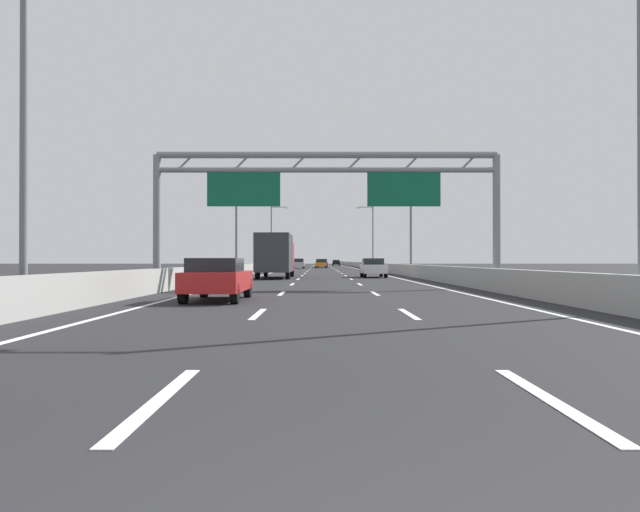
# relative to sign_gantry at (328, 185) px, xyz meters

# --- Properties ---
(ground_plane) EXTENTS (260.00, 260.00, 0.00)m
(ground_plane) POSITION_rel_sign_gantry_xyz_m (0.03, 73.62, -4.81)
(ground_plane) COLOR #262628
(lane_dash_left_0) EXTENTS (0.16, 3.00, 0.01)m
(lane_dash_left_0) POSITION_rel_sign_gantry_xyz_m (-1.77, -22.88, -4.80)
(lane_dash_left_0) COLOR white
(lane_dash_left_0) RESTS_ON ground_plane
(lane_dash_left_1) EXTENTS (0.16, 3.00, 0.01)m
(lane_dash_left_1) POSITION_rel_sign_gantry_xyz_m (-1.77, -13.88, -4.80)
(lane_dash_left_1) COLOR white
(lane_dash_left_1) RESTS_ON ground_plane
(lane_dash_left_2) EXTENTS (0.16, 3.00, 0.01)m
(lane_dash_left_2) POSITION_rel_sign_gantry_xyz_m (-1.77, -4.88, -4.80)
(lane_dash_left_2) COLOR white
(lane_dash_left_2) RESTS_ON ground_plane
(lane_dash_left_3) EXTENTS (0.16, 3.00, 0.01)m
(lane_dash_left_3) POSITION_rel_sign_gantry_xyz_m (-1.77, 4.12, -4.80)
(lane_dash_left_3) COLOR white
(lane_dash_left_3) RESTS_ON ground_plane
(lane_dash_left_4) EXTENTS (0.16, 3.00, 0.01)m
(lane_dash_left_4) POSITION_rel_sign_gantry_xyz_m (-1.77, 13.12, -4.80)
(lane_dash_left_4) COLOR white
(lane_dash_left_4) RESTS_ON ground_plane
(lane_dash_left_5) EXTENTS (0.16, 3.00, 0.01)m
(lane_dash_left_5) POSITION_rel_sign_gantry_xyz_m (-1.77, 22.12, -4.80)
(lane_dash_left_5) COLOR white
(lane_dash_left_5) RESTS_ON ground_plane
(lane_dash_left_6) EXTENTS (0.16, 3.00, 0.01)m
(lane_dash_left_6) POSITION_rel_sign_gantry_xyz_m (-1.77, 31.12, -4.80)
(lane_dash_left_6) COLOR white
(lane_dash_left_6) RESTS_ON ground_plane
(lane_dash_left_7) EXTENTS (0.16, 3.00, 0.01)m
(lane_dash_left_7) POSITION_rel_sign_gantry_xyz_m (-1.77, 40.12, -4.80)
(lane_dash_left_7) COLOR white
(lane_dash_left_7) RESTS_ON ground_plane
(lane_dash_left_8) EXTENTS (0.16, 3.00, 0.01)m
(lane_dash_left_8) POSITION_rel_sign_gantry_xyz_m (-1.77, 49.12, -4.80)
(lane_dash_left_8) COLOR white
(lane_dash_left_8) RESTS_ON ground_plane
(lane_dash_left_9) EXTENTS (0.16, 3.00, 0.01)m
(lane_dash_left_9) POSITION_rel_sign_gantry_xyz_m (-1.77, 58.12, -4.80)
(lane_dash_left_9) COLOR white
(lane_dash_left_9) RESTS_ON ground_plane
(lane_dash_left_10) EXTENTS (0.16, 3.00, 0.01)m
(lane_dash_left_10) POSITION_rel_sign_gantry_xyz_m (-1.77, 67.12, -4.80)
(lane_dash_left_10) COLOR white
(lane_dash_left_10) RESTS_ON ground_plane
(lane_dash_left_11) EXTENTS (0.16, 3.00, 0.01)m
(lane_dash_left_11) POSITION_rel_sign_gantry_xyz_m (-1.77, 76.12, -4.80)
(lane_dash_left_11) COLOR white
(lane_dash_left_11) RESTS_ON ground_plane
(lane_dash_left_12) EXTENTS (0.16, 3.00, 0.01)m
(lane_dash_left_12) POSITION_rel_sign_gantry_xyz_m (-1.77, 85.12, -4.80)
(lane_dash_left_12) COLOR white
(lane_dash_left_12) RESTS_ON ground_plane
(lane_dash_left_13) EXTENTS (0.16, 3.00, 0.01)m
(lane_dash_left_13) POSITION_rel_sign_gantry_xyz_m (-1.77, 94.12, -4.80)
(lane_dash_left_13) COLOR white
(lane_dash_left_13) RESTS_ON ground_plane
(lane_dash_left_14) EXTENTS (0.16, 3.00, 0.01)m
(lane_dash_left_14) POSITION_rel_sign_gantry_xyz_m (-1.77, 103.12, -4.80)
(lane_dash_left_14) COLOR white
(lane_dash_left_14) RESTS_ON ground_plane
(lane_dash_left_15) EXTENTS (0.16, 3.00, 0.01)m
(lane_dash_left_15) POSITION_rel_sign_gantry_xyz_m (-1.77, 112.12, -4.80)
(lane_dash_left_15) COLOR white
(lane_dash_left_15) RESTS_ON ground_plane
(lane_dash_left_16) EXTENTS (0.16, 3.00, 0.01)m
(lane_dash_left_16) POSITION_rel_sign_gantry_xyz_m (-1.77, 121.12, -4.80)
(lane_dash_left_16) COLOR white
(lane_dash_left_16) RESTS_ON ground_plane
(lane_dash_left_17) EXTENTS (0.16, 3.00, 0.01)m
(lane_dash_left_17) POSITION_rel_sign_gantry_xyz_m (-1.77, 130.12, -4.80)
(lane_dash_left_17) COLOR white
(lane_dash_left_17) RESTS_ON ground_plane
(lane_dash_right_0) EXTENTS (0.16, 3.00, 0.01)m
(lane_dash_right_0) POSITION_rel_sign_gantry_xyz_m (1.83, -22.88, -4.80)
(lane_dash_right_0) COLOR white
(lane_dash_right_0) RESTS_ON ground_plane
(lane_dash_right_1) EXTENTS (0.16, 3.00, 0.01)m
(lane_dash_right_1) POSITION_rel_sign_gantry_xyz_m (1.83, -13.88, -4.80)
(lane_dash_right_1) COLOR white
(lane_dash_right_1) RESTS_ON ground_plane
(lane_dash_right_2) EXTENTS (0.16, 3.00, 0.01)m
(lane_dash_right_2) POSITION_rel_sign_gantry_xyz_m (1.83, -4.88, -4.80)
(lane_dash_right_2) COLOR white
(lane_dash_right_2) RESTS_ON ground_plane
(lane_dash_right_3) EXTENTS (0.16, 3.00, 0.01)m
(lane_dash_right_3) POSITION_rel_sign_gantry_xyz_m (1.83, 4.12, -4.80)
(lane_dash_right_3) COLOR white
(lane_dash_right_3) RESTS_ON ground_plane
(lane_dash_right_4) EXTENTS (0.16, 3.00, 0.01)m
(lane_dash_right_4) POSITION_rel_sign_gantry_xyz_m (1.83, 13.12, -4.80)
(lane_dash_right_4) COLOR white
(lane_dash_right_4) RESTS_ON ground_plane
(lane_dash_right_5) EXTENTS (0.16, 3.00, 0.01)m
(lane_dash_right_5) POSITION_rel_sign_gantry_xyz_m (1.83, 22.12, -4.80)
(lane_dash_right_5) COLOR white
(lane_dash_right_5) RESTS_ON ground_plane
(lane_dash_right_6) EXTENTS (0.16, 3.00, 0.01)m
(lane_dash_right_6) POSITION_rel_sign_gantry_xyz_m (1.83, 31.12, -4.80)
(lane_dash_right_6) COLOR white
(lane_dash_right_6) RESTS_ON ground_plane
(lane_dash_right_7) EXTENTS (0.16, 3.00, 0.01)m
(lane_dash_right_7) POSITION_rel_sign_gantry_xyz_m (1.83, 40.12, -4.80)
(lane_dash_right_7) COLOR white
(lane_dash_right_7) RESTS_ON ground_plane
(lane_dash_right_8) EXTENTS (0.16, 3.00, 0.01)m
(lane_dash_right_8) POSITION_rel_sign_gantry_xyz_m (1.83, 49.12, -4.80)
(lane_dash_right_8) COLOR white
(lane_dash_right_8) RESTS_ON ground_plane
(lane_dash_right_9) EXTENTS (0.16, 3.00, 0.01)m
(lane_dash_right_9) POSITION_rel_sign_gantry_xyz_m (1.83, 58.12, -4.80)
(lane_dash_right_9) COLOR white
(lane_dash_right_9) RESTS_ON ground_plane
(lane_dash_right_10) EXTENTS (0.16, 3.00, 0.01)m
(lane_dash_right_10) POSITION_rel_sign_gantry_xyz_m (1.83, 67.12, -4.80)
(lane_dash_right_10) COLOR white
(lane_dash_right_10) RESTS_ON ground_plane
(lane_dash_right_11) EXTENTS (0.16, 3.00, 0.01)m
(lane_dash_right_11) POSITION_rel_sign_gantry_xyz_m (1.83, 76.12, -4.80)
(lane_dash_right_11) COLOR white
(lane_dash_right_11) RESTS_ON ground_plane
(lane_dash_right_12) EXTENTS (0.16, 3.00, 0.01)m
(lane_dash_right_12) POSITION_rel_sign_gantry_xyz_m (1.83, 85.12, -4.80)
(lane_dash_right_12) COLOR white
(lane_dash_right_12) RESTS_ON ground_plane
(lane_dash_right_13) EXTENTS (0.16, 3.00, 0.01)m
(lane_dash_right_13) POSITION_rel_sign_gantry_xyz_m (1.83, 94.12, -4.80)
(lane_dash_right_13) COLOR white
(lane_dash_right_13) RESTS_ON ground_plane
(lane_dash_right_14) EXTENTS (0.16, 3.00, 0.01)m
(lane_dash_right_14) POSITION_rel_sign_gantry_xyz_m (1.83, 103.12, -4.80)
(lane_dash_right_14) COLOR white
(lane_dash_right_14) RESTS_ON ground_plane
(lane_dash_right_15) EXTENTS (0.16, 3.00, 0.01)m
(lane_dash_right_15) POSITION_rel_sign_gantry_xyz_m (1.83, 112.12, -4.80)
(lane_dash_right_15) COLOR white
(lane_dash_right_15) RESTS_ON ground_plane
(lane_dash_right_16) EXTENTS (0.16, 3.00, 0.01)m
(lane_dash_right_16) POSITION_rel_sign_gantry_xyz_m (1.83, 121.12, -4.80)
(lane_dash_right_16) COLOR white
(lane_dash_right_16) RESTS_ON ground_plane
(lane_dash_right_17) EXTENTS (0.16, 3.00, 0.01)m
(lane_dash_right_17) POSITION_rel_sign_gantry_xyz_m (1.83, 130.12, -4.80)
(lane_dash_right_17) COLOR white
(lane_dash_right_17) RESTS_ON ground_plane
(edge_line_left) EXTENTS (0.16, 176.00, 0.01)m
(edge_line_left) POSITION_rel_sign_gantry_xyz_m (-5.22, 61.62, -4.80)
(edge_line_left) COLOR white
(edge_line_left) RESTS_ON ground_plane
(edge_line_right) EXTENTS (0.16, 176.00, 0.01)m
(edge_line_right) POSITION_rel_sign_gantry_xyz_m (5.28, 61.62, -4.80)
(edge_line_right) COLOR white
(edge_line_right) RESTS_ON ground_plane
(barrier_left) EXTENTS (0.45, 220.00, 0.95)m
(barrier_left) POSITION_rel_sign_gantry_xyz_m (-6.87, 83.62, -4.34)
(barrier_left) COLOR #9E9E99
(barrier_left) RESTS_ON ground_plane
(barrier_right) EXTENTS (0.45, 220.00, 0.95)m
(barrier_right) POSITION_rel_sign_gantry_xyz_m (6.93, 83.62, -4.34)
(barrier_right) COLOR #9E9E99
(barrier_right) RESTS_ON ground_plane
(sign_gantry) EXTENTS (16.18, 0.36, 6.36)m
(sign_gantry) POSITION_rel_sign_gantry_xyz_m (0.00, 0.00, 0.00)
(sign_gantry) COLOR gray
(sign_gantry) RESTS_ON ground_plane
(streetlamp_left_near) EXTENTS (2.58, 0.28, 9.50)m
(streetlamp_left_near) POSITION_rel_sign_gantry_xyz_m (-7.43, -13.28, 0.59)
(streetlamp_left_near) COLOR slate
(streetlamp_left_near) RESTS_ON ground_plane
(streetlamp_right_near) EXTENTS (2.58, 0.28, 9.50)m
(streetlamp_right_near) POSITION_rel_sign_gantry_xyz_m (7.50, -13.28, 0.59)
(streetlamp_right_near) COLOR slate
(streetlamp_right_near) RESTS_ON ground_plane
(streetlamp_left_mid) EXTENTS (2.58, 0.28, 9.50)m
(streetlamp_left_mid) POSITION_rel_sign_gantry_xyz_m (-7.43, 25.55, 0.59)
(streetlamp_left_mid) COLOR slate
(streetlamp_left_mid) RESTS_ON ground_plane
(streetlamp_right_mid) EXTENTS (2.58, 0.28, 9.50)m
(streetlamp_right_mid) POSITION_rel_sign_gantry_xyz_m (7.50, 25.55, 0.59)
(streetlamp_right_mid) COLOR slate
(streetlamp_right_mid) RESTS_ON ground_plane
(streetlamp_left_far) EXTENTS (2.58, 0.28, 9.50)m
(streetlamp_left_far) POSITION_rel_sign_gantry_xyz_m (-7.43, 64.38, 0.59)
(streetlamp_left_far) COLOR slate
(streetlamp_left_far) RESTS_ON ground_plane
(streetlamp_right_far) EXTENTS (2.58, 0.28, 9.50)m
(streetlamp_right_far) POSITION_rel_sign_gantry_xyz_m (7.50, 64.38, 0.59)
(streetlamp_right_far) COLOR slate
(streetlamp_right_far) RESTS_ON ground_plane
(red_car) EXTENTS (1.74, 4.35, 1.36)m
(red_car) POSITION_rel_sign_gantry_xyz_m (-3.55, -8.98, -4.10)
(red_car) COLOR red
(red_car) RESTS_ON ground_plane
(silver_car) EXTENTS (1.81, 4.42, 1.55)m
(silver_car) POSITION_rel_sign_gantry_xyz_m (-3.61, 66.28, -4.02)
(silver_car) COLOR #A8ADB2
(silver_car) RESTS_ON ground_plane
(black_car) EXTENTS (1.74, 4.52, 1.36)m
(black_car) POSITION_rel_sign_gantry_xyz_m (3.39, 111.62, -4.09)
(black_car) COLOR black
(black_car) RESTS_ON ground_plane
(blue_car) EXTENTS (1.83, 4.33, 1.52)m
(blue_car) POSITION_rel_sign_gantry_xyz_m (0.15, 81.57, -4.03)
(blue_car) COLOR #2347AD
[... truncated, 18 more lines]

